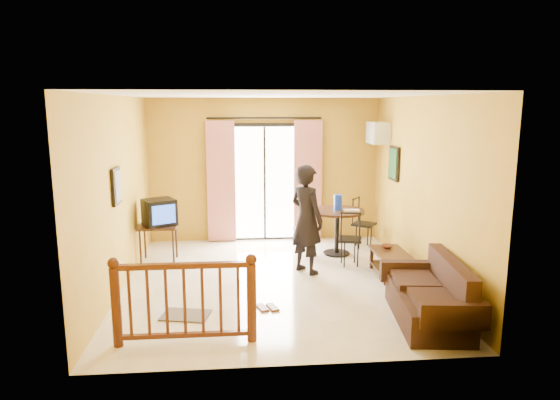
{
  "coord_description": "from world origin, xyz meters",
  "views": [
    {
      "loc": [
        -0.54,
        -7.24,
        2.66
      ],
      "look_at": [
        0.11,
        0.2,
        1.24
      ],
      "focal_mm": 32.0,
      "sensor_mm": 36.0,
      "label": 1
    }
  ],
  "objects": [
    {
      "name": "dining_chairs",
      "position": [
        1.27,
        1.28,
        0.0
      ],
      "size": [
        1.68,
        1.56,
        0.95
      ],
      "color": "black",
      "rests_on": "ground"
    },
    {
      "name": "bowl",
      "position": [
        1.85,
        0.33,
        0.42
      ],
      "size": [
        0.2,
        0.2,
        0.05
      ],
      "primitive_type": "imported",
      "rotation": [
        0.0,
        0.0,
        -0.18
      ],
      "color": "brown",
      "rests_on": "coffee_table"
    },
    {
      "name": "balcony_door",
      "position": [
        0.0,
        2.43,
        1.19
      ],
      "size": [
        2.25,
        0.14,
        2.46
      ],
      "color": "black",
      "rests_on": "ground"
    },
    {
      "name": "stair_balustrade",
      "position": [
        -1.15,
        -1.9,
        0.56
      ],
      "size": [
        1.63,
        0.13,
        1.04
      ],
      "color": "#471E0F",
      "rests_on": "ground"
    },
    {
      "name": "ground",
      "position": [
        0.0,
        0.0,
        0.0
      ],
      "size": [
        5.0,
        5.0,
        0.0
      ],
      "primitive_type": "plane",
      "color": "beige",
      "rests_on": "ground"
    },
    {
      "name": "doormat",
      "position": [
        -1.23,
        -1.14,
        0.01
      ],
      "size": [
        0.67,
        0.52,
        0.02
      ],
      "primitive_type": "cube",
      "rotation": [
        0.0,
        0.0,
        -0.21
      ],
      "color": "#585046",
      "rests_on": "ground"
    },
    {
      "name": "sofa",
      "position": [
        1.85,
        -1.56,
        0.29
      ],
      "size": [
        0.92,
        1.72,
        0.79
      ],
      "rotation": [
        0.0,
        0.0,
        -0.11
      ],
      "color": "black",
      "rests_on": "ground"
    },
    {
      "name": "coffee_table",
      "position": [
        1.85,
        0.12,
        0.26
      ],
      "size": [
        0.49,
        0.88,
        0.39
      ],
      "color": "black",
      "rests_on": "ground"
    },
    {
      "name": "room_shell",
      "position": [
        0.0,
        0.0,
        1.7
      ],
      "size": [
        5.0,
        5.0,
        5.0
      ],
      "color": "white",
      "rests_on": "ground"
    },
    {
      "name": "sandals",
      "position": [
        -0.17,
        -1.0,
        0.01
      ],
      "size": [
        0.31,
        0.27,
        0.03
      ],
      "color": "brown",
      "rests_on": "ground"
    },
    {
      "name": "dining_table",
      "position": [
        1.24,
        1.37,
        0.65
      ],
      "size": [
        0.98,
        0.98,
        0.82
      ],
      "color": "black",
      "rests_on": "ground"
    },
    {
      "name": "tv_table",
      "position": [
        -1.9,
        1.19,
        0.57
      ],
      "size": [
        0.65,
        0.54,
        0.65
      ],
      "color": "black",
      "rests_on": "ground"
    },
    {
      "name": "television",
      "position": [
        -1.87,
        1.19,
        0.87
      ],
      "size": [
        0.65,
        0.63,
        0.45
      ],
      "rotation": [
        0.0,
        0.0,
        0.49
      ],
      "color": "black",
      "rests_on": "tv_table"
    },
    {
      "name": "air_conditioner",
      "position": [
        2.09,
        1.95,
        2.15
      ],
      "size": [
        0.31,
        0.6,
        0.4
      ],
      "color": "silver",
      "rests_on": "room_shell"
    },
    {
      "name": "picture_left",
      "position": [
        -2.22,
        -0.2,
        1.55
      ],
      "size": [
        0.05,
        0.42,
        0.52
      ],
      "color": "black",
      "rests_on": "room_shell"
    },
    {
      "name": "botanical_print",
      "position": [
        2.22,
        1.3,
        1.65
      ],
      "size": [
        0.05,
        0.5,
        0.6
      ],
      "color": "black",
      "rests_on": "room_shell"
    },
    {
      "name": "serving_tray",
      "position": [
        1.47,
        1.27,
        0.83
      ],
      "size": [
        0.3,
        0.22,
        0.02
      ],
      "primitive_type": "cube",
      "rotation": [
        0.0,
        0.0,
        -0.13
      ],
      "color": "beige",
      "rests_on": "dining_table"
    },
    {
      "name": "standing_person",
      "position": [
        0.55,
        0.43,
        0.88
      ],
      "size": [
        0.72,
        0.76,
        1.75
      ],
      "primitive_type": "imported",
      "rotation": [
        0.0,
        0.0,
        2.22
      ],
      "color": "black",
      "rests_on": "ground"
    },
    {
      "name": "water_jug",
      "position": [
        1.24,
        1.35,
        0.96
      ],
      "size": [
        0.15,
        0.15,
        0.28
      ],
      "primitive_type": "cylinder",
      "color": "#1635D3",
      "rests_on": "dining_table"
    }
  ]
}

